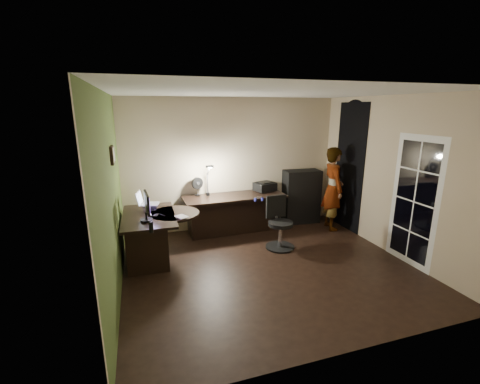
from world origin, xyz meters
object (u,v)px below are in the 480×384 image
object	(u,v)px
monitor	(146,210)
desk_right	(235,214)
desk_left	(150,237)
office_chair	(281,223)
cabinet	(301,196)
person	(333,189)

from	to	relation	value
monitor	desk_right	bearing A→B (deg)	27.10
desk_left	monitor	size ratio (longest dim) A/B	2.84
monitor	office_chair	xyz separation A→B (m)	(2.31, 0.04, -0.49)
cabinet	office_chair	xyz separation A→B (m)	(-1.02, -1.15, -0.12)
desk_right	person	xyz separation A→B (m)	(2.01, -0.42, 0.48)
desk_left	desk_right	size ratio (longest dim) A/B	0.66
office_chair	person	world-z (taller)	person
cabinet	person	xyz separation A→B (m)	(0.42, -0.56, 0.27)
cabinet	monitor	world-z (taller)	cabinet
cabinet	person	bearing A→B (deg)	-48.81
person	office_chair	bearing A→B (deg)	122.85
desk_right	person	bearing A→B (deg)	-13.35
desk_right	person	size ratio (longest dim) A/B	1.19
person	desk_right	bearing A→B (deg)	88.64
desk_right	cabinet	distance (m)	1.60
desk_left	cabinet	size ratio (longest dim) A/B	1.15
desk_left	cabinet	distance (m)	3.42
desk_right	monitor	world-z (taller)	monitor
monitor	desk_left	bearing A→B (deg)	78.72
person	cabinet	bearing A→B (deg)	47.70
monitor	office_chair	bearing A→B (deg)	-3.07
monitor	person	size ratio (longest dim) A/B	0.28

